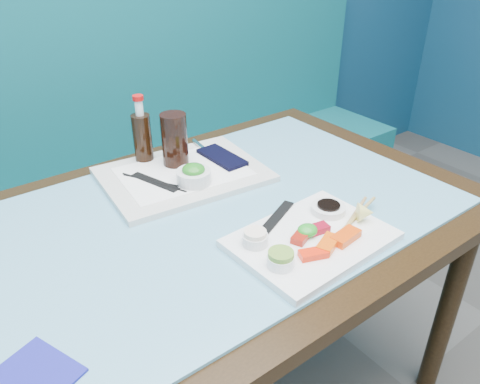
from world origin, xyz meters
TOP-DOWN VIEW (x-y plane):
  - booth_bench at (0.00, 2.29)m, footprint 3.00×0.56m
  - dining_table at (0.00, 1.45)m, footprint 1.40×0.90m
  - glass_top at (0.00, 1.45)m, footprint 1.22×0.76m
  - sashimi_plate at (0.11, 1.21)m, footprint 0.36×0.27m
  - salmon_left at (0.06, 1.15)m, footprint 0.07×0.05m
  - salmon_mid at (0.11, 1.16)m, footprint 0.08×0.06m
  - salmon_right at (0.16, 1.15)m, footprint 0.08×0.04m
  - tuna_left at (0.08, 1.21)m, footprint 0.06×0.05m
  - tuna_right at (0.14, 1.21)m, footprint 0.05×0.04m
  - seaweed_garnish at (0.11, 1.22)m, footprint 0.05×0.05m
  - ramekin_wasabi at (-0.01, 1.17)m, footprint 0.07×0.07m
  - wasabi_fill at (-0.01, 1.17)m, footprint 0.07×0.07m
  - ramekin_ginger at (-0.01, 1.26)m, footprint 0.07×0.07m
  - ginger_fill at (-0.01, 1.26)m, footprint 0.06×0.06m
  - soy_dish at (0.22, 1.26)m, footprint 0.09×0.09m
  - soy_fill at (0.22, 1.26)m, footprint 0.07×0.07m
  - lemon_wedge at (0.26, 1.18)m, footprint 0.06×0.06m
  - chopstick_sleeve at (0.10, 1.31)m, footprint 0.15×0.09m
  - wooden_chopstick_a at (0.22, 1.19)m, footprint 0.23×0.11m
  - wooden_chopstick_b at (0.23, 1.19)m, footprint 0.25×0.08m
  - serving_tray at (0.04, 1.65)m, footprint 0.47×0.37m
  - paper_placemat at (0.04, 1.65)m, footprint 0.37×0.28m
  - seaweed_bowl at (0.03, 1.58)m, footprint 0.12×0.12m
  - seaweed_salad at (0.03, 1.58)m, footprint 0.08×0.08m
  - cola_glass at (0.05, 1.71)m, footprint 0.08×0.08m
  - navy_pouch at (0.18, 1.65)m, footprint 0.08×0.17m
  - fork at (0.17, 1.76)m, footprint 0.02×0.10m
  - black_chopstick_a at (-0.06, 1.64)m, footprint 0.09×0.20m
  - black_chopstick_b at (-0.05, 1.64)m, footprint 0.11×0.18m
  - tray_sleeve at (-0.05, 1.64)m, footprint 0.07×0.16m
  - cola_bottle_body at (-0.01, 1.79)m, footprint 0.06×0.06m
  - cola_bottle_neck at (-0.01, 1.79)m, footprint 0.03×0.03m
  - cola_bottle_cap at (-0.01, 1.79)m, footprint 0.03×0.03m
  - blue_napkin at (-0.51, 1.21)m, footprint 0.17×0.17m

SIDE VIEW (x-z plane):
  - booth_bench at x=0.00m, z-range -0.21..0.96m
  - dining_table at x=0.00m, z-range 0.29..1.04m
  - glass_top at x=0.00m, z-range 0.75..0.76m
  - blue_napkin at x=-0.51m, z-range 0.76..0.76m
  - serving_tray at x=0.04m, z-range 0.76..0.77m
  - sashimi_plate at x=0.11m, z-range 0.76..0.78m
  - paper_placemat at x=0.04m, z-range 0.77..0.78m
  - tray_sleeve at x=-0.05m, z-range 0.77..0.78m
  - black_chopstick_b at x=-0.05m, z-range 0.77..0.78m
  - black_chopstick_a at x=-0.06m, z-range 0.77..0.78m
  - chopstick_sleeve at x=0.10m, z-range 0.78..0.78m
  - wooden_chopstick_a at x=0.22m, z-range 0.78..0.78m
  - wooden_chopstick_b at x=0.23m, z-range 0.78..0.78m
  - fork at x=0.17m, z-range 0.77..0.79m
  - navy_pouch at x=0.18m, z-range 0.77..0.79m
  - salmon_left at x=0.06m, z-range 0.78..0.79m
  - tuna_right at x=0.14m, z-range 0.78..0.79m
  - tuna_left at x=0.08m, z-range 0.78..0.79m
  - salmon_mid at x=0.11m, z-range 0.78..0.79m
  - soy_dish at x=0.22m, z-range 0.78..0.79m
  - salmon_right at x=0.16m, z-range 0.78..0.79m
  - ramekin_wasabi at x=-0.01m, z-range 0.78..0.80m
  - ramekin_ginger at x=-0.01m, z-range 0.78..0.80m
  - seaweed_garnish at x=0.11m, z-range 0.78..0.80m
  - seaweed_bowl at x=0.03m, z-range 0.77..0.81m
  - soy_fill at x=0.22m, z-range 0.79..0.80m
  - lemon_wedge at x=0.26m, z-range 0.78..0.82m
  - ginger_fill at x=-0.01m, z-range 0.80..0.81m
  - wasabi_fill at x=-0.01m, z-range 0.80..0.81m
  - seaweed_salad at x=0.03m, z-range 0.80..0.83m
  - cola_bottle_body at x=-0.01m, z-range 0.76..0.91m
  - cola_glass at x=0.05m, z-range 0.77..0.93m
  - cola_bottle_neck at x=-0.01m, z-range 0.91..0.96m
  - cola_bottle_cap at x=-0.01m, z-range 0.96..0.97m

